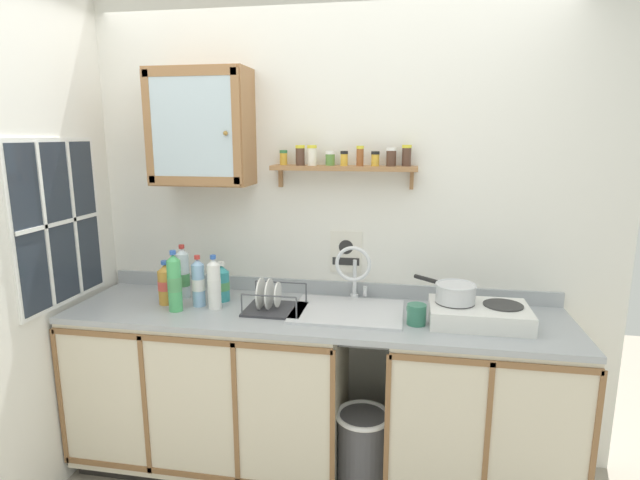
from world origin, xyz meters
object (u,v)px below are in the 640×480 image
Objects in this scene: bottle_detergent_teal_3 at (222,283)px; trash_bin at (362,452)px; bottle_juice_amber_4 at (166,284)px; dish_rack at (273,303)px; saucepan at (455,292)px; wall_cabinet at (201,128)px; mug at (416,314)px; warning_sign at (346,252)px; hot_plate_stove at (479,314)px; bottle_soda_green_5 at (175,283)px; sink at (348,313)px; bottle_water_blue_0 at (198,283)px; bottle_water_clear_1 at (183,274)px; bottle_opaque_white_2 at (214,284)px.

trash_bin is at bearing -14.78° from bottle_detergent_teal_3.
bottle_juice_amber_4 is 0.60m from dish_rack.
saucepan is 0.49× the size of wall_cabinet.
mug is 0.59m from warning_sign.
hot_plate_stove is 1.47× the size of bottle_soda_green_5.
sink is 2.04× the size of bottle_water_blue_0.
wall_cabinet reaches higher than hot_plate_stove.
bottle_water_clear_1 is (-1.47, 0.10, -0.01)m from saucepan.
bottle_water_clear_1 reaches higher than saucepan.
wall_cabinet reaches higher than bottle_juice_amber_4.
wall_cabinet is 1.05m from warning_sign.
wall_cabinet is (-0.03, 0.20, 0.81)m from bottle_water_blue_0.
bottle_soda_green_5 is (0.10, -0.09, 0.04)m from bottle_juice_amber_4.
bottle_opaque_white_2 is 0.32m from dish_rack.
bottle_juice_amber_4 is at bearing -160.98° from warning_sign.
trash_bin is at bearing -7.07° from bottle_water_blue_0.
trash_bin is at bearing -70.87° from warning_sign.
hot_plate_stove is 0.79m from warning_sign.
sink is 0.65m from hot_plate_stove.
bottle_soda_green_5 is at bearing -153.48° from warning_sign.
sink is 2.36× the size of bottle_juice_amber_4.
bottle_water_clear_1 reaches higher than dish_rack.
wall_cabinet reaches higher than bottle_detergent_teal_3.
warning_sign is (-0.69, 0.33, 0.20)m from hot_plate_stove.
warning_sign is (0.78, 0.12, -0.69)m from wall_cabinet.
bottle_opaque_white_2 is at bearing -13.70° from bottle_water_blue_0.
bottle_water_clear_1 is (-0.94, 0.06, 0.15)m from sink.
saucepan is at bearing 1.46° from dish_rack.
bottle_juice_amber_4 is 0.52× the size of trash_bin.
warning_sign reaches higher than bottle_opaque_white_2.
bottle_juice_amber_4 is at bearing -127.83° from wall_cabinet.
bottle_detergent_teal_3 is 0.27m from bottle_soda_green_5.
wall_cabinet is at bearing 167.04° from mug.
saucepan is at bearing 2.10° from bottle_opaque_white_2.
bottle_opaque_white_2 reaches higher than bottle_water_blue_0.
mug is at bearing -9.22° from bottle_detergent_teal_3.
bottle_water_blue_0 is at bearing 179.65° from dish_rack.
sink is 1.86× the size of bottle_water_clear_1.
dish_rack is 2.50× the size of mug.
wall_cabinet reaches higher than bottle_opaque_white_2.
sink is 1.23× the size of trash_bin.
mug is at bearing 9.93° from trash_bin.
bottle_water_blue_0 is 0.91× the size of dish_rack.
bottle_water_clear_1 is at bearing 175.57° from hot_plate_stove.
bottle_soda_green_5 is at bearing -176.57° from hot_plate_stove.
bottle_opaque_white_2 is at bearing 173.76° from trash_bin.
bottle_water_clear_1 is at bearing 175.95° from bottle_detergent_teal_3.
bottle_soda_green_5 is at bearing -175.26° from saucepan.
warning_sign is at bearing 152.50° from saucepan.
bottle_opaque_white_2 is 0.20m from bottle_soda_green_5.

